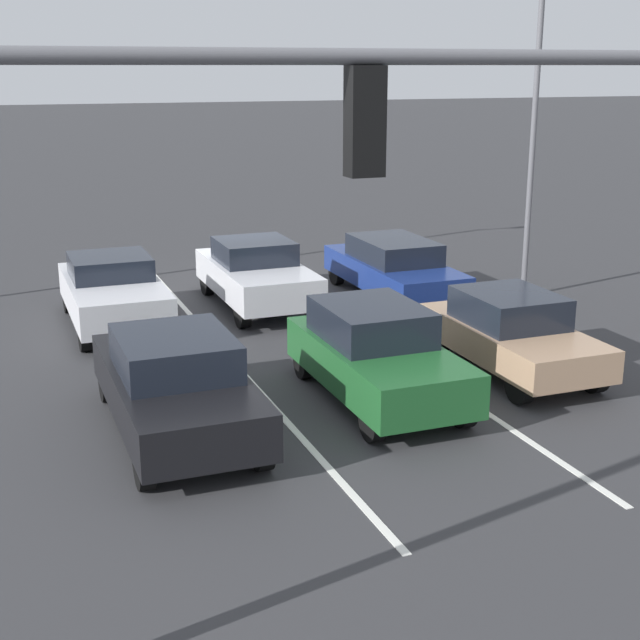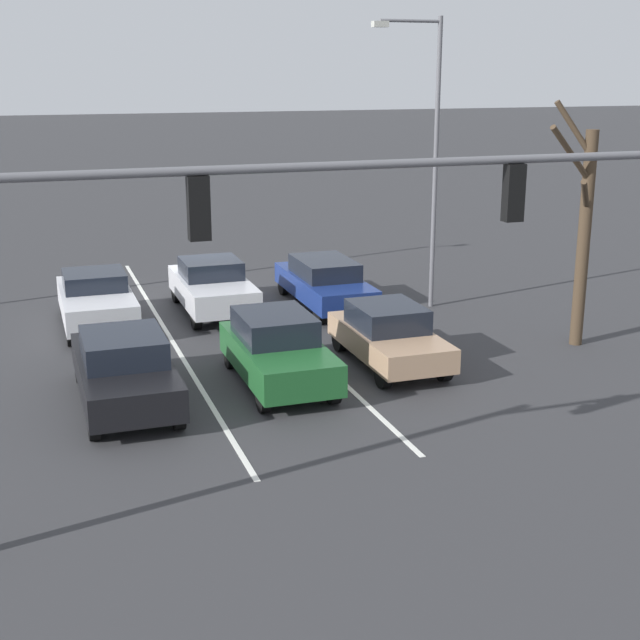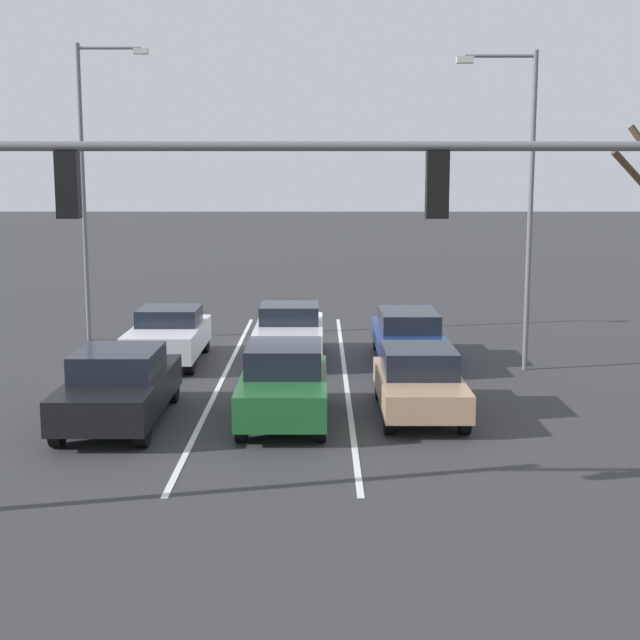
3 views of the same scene
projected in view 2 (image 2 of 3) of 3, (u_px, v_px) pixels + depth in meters
ground_plane at (202, 302)px, 27.77m from camera, size 240.00×240.00×0.00m
lane_stripe_left_divider at (282, 325)px, 25.20m from camera, size 0.12×18.72×0.01m
lane_stripe_center_divider at (169, 336)px, 24.21m from camera, size 0.12×18.72×0.01m
car_darkgreen_midlane_front at (278, 350)px, 20.37m from camera, size 1.82×4.17×1.62m
car_black_rightlane_front at (124, 369)px, 19.11m from camera, size 1.92×4.67×1.59m
car_tan_leftlane_front at (389, 335)px, 21.69m from camera, size 1.78×4.05×1.49m
car_silver_rightlane_second at (96, 299)px, 24.88m from camera, size 1.91×4.29×1.53m
car_navy_leftlane_second at (325, 282)px, 27.02m from camera, size 1.79×4.77×1.47m
car_white_midlane_second at (212, 286)px, 26.35m from camera, size 1.90×4.35×1.58m
traffic_signal_gantry at (217, 243)px, 13.31m from camera, size 12.23×0.37×6.09m
street_lamp_left_shoulder at (429, 145)px, 25.85m from camera, size 2.12×0.24×8.43m
bare_tree_near at (583, 227)px, 22.61m from camera, size 1.78×1.30×6.28m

